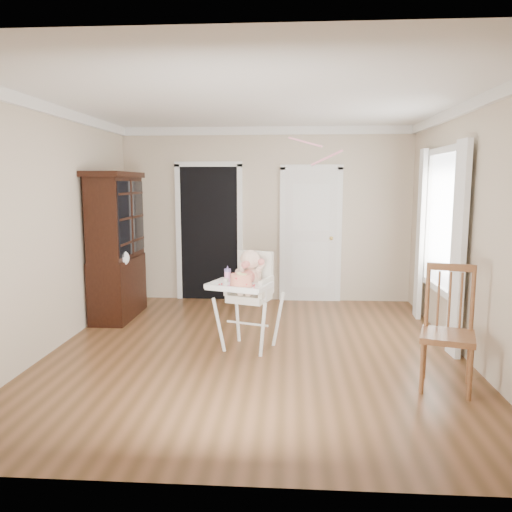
# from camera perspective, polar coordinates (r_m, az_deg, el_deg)

# --- Properties ---
(floor) EXTENTS (5.00, 5.00, 0.00)m
(floor) POSITION_cam_1_polar(r_m,az_deg,el_deg) (5.64, -0.11, -10.80)
(floor) COLOR #55381D
(floor) RESTS_ON ground
(ceiling) EXTENTS (5.00, 5.00, 0.00)m
(ceiling) POSITION_cam_1_polar(r_m,az_deg,el_deg) (5.40, -0.12, 17.41)
(ceiling) COLOR white
(ceiling) RESTS_ON wall_back
(wall_back) EXTENTS (4.50, 0.00, 4.50)m
(wall_back) POSITION_cam_1_polar(r_m,az_deg,el_deg) (7.84, 1.15, 4.69)
(wall_back) COLOR #C2B398
(wall_back) RESTS_ON floor
(wall_left) EXTENTS (0.00, 5.00, 5.00)m
(wall_left) POSITION_cam_1_polar(r_m,az_deg,el_deg) (5.95, -22.32, 2.90)
(wall_left) COLOR #C2B398
(wall_left) RESTS_ON floor
(wall_right) EXTENTS (0.00, 5.00, 5.00)m
(wall_right) POSITION_cam_1_polar(r_m,az_deg,el_deg) (5.66, 23.27, 2.60)
(wall_right) COLOR #C2B398
(wall_right) RESTS_ON floor
(crown_molding) EXTENTS (4.50, 5.00, 0.12)m
(crown_molding) POSITION_cam_1_polar(r_m,az_deg,el_deg) (5.39, -0.12, 16.78)
(crown_molding) COLOR white
(crown_molding) RESTS_ON ceiling
(doorway) EXTENTS (1.06, 0.05, 2.22)m
(doorway) POSITION_cam_1_polar(r_m,az_deg,el_deg) (7.94, -5.37, 2.95)
(doorway) COLOR black
(doorway) RESTS_ON wall_back
(closet_door) EXTENTS (0.96, 0.09, 2.13)m
(closet_door) POSITION_cam_1_polar(r_m,az_deg,el_deg) (7.84, 6.26, 2.26)
(closet_door) COLOR white
(closet_door) RESTS_ON wall_back
(window_right) EXTENTS (0.13, 1.84, 2.30)m
(window_right) POSITION_cam_1_polar(r_m,az_deg,el_deg) (6.40, 20.28, 2.78)
(window_right) COLOR white
(window_right) RESTS_ON wall_right
(high_chair) EXTENTS (0.85, 0.95, 1.11)m
(high_chair) POSITION_cam_1_polar(r_m,az_deg,el_deg) (5.54, -0.81, -3.77)
(high_chair) COLOR white
(high_chair) RESTS_ON floor
(baby) EXTENTS (0.32, 0.31, 0.52)m
(baby) POSITION_cam_1_polar(r_m,az_deg,el_deg) (5.53, -0.69, -1.98)
(baby) COLOR beige
(baby) RESTS_ON high_chair
(cake) EXTENTS (0.29, 0.29, 0.14)m
(cake) POSITION_cam_1_polar(r_m,az_deg,el_deg) (5.23, -1.73, -2.79)
(cake) COLOR silver
(cake) RESTS_ON high_chair
(sippy_cup) EXTENTS (0.07, 0.07, 0.18)m
(sippy_cup) POSITION_cam_1_polar(r_m,az_deg,el_deg) (5.50, -3.27, -2.16)
(sippy_cup) COLOR pink
(sippy_cup) RESTS_ON high_chair
(china_cabinet) EXTENTS (0.53, 1.18, 2.00)m
(china_cabinet) POSITION_cam_1_polar(r_m,az_deg,el_deg) (7.08, -15.61, 1.14)
(china_cabinet) COLOR black
(china_cabinet) RESTS_ON floor
(dining_chair) EXTENTS (0.57, 0.57, 1.12)m
(dining_chair) POSITION_cam_1_polar(r_m,az_deg,el_deg) (4.86, 21.08, -8.10)
(dining_chair) COLOR brown
(dining_chair) RESTS_ON floor
(streamer) EXTENTS (0.41, 0.32, 0.15)m
(streamer) POSITION_cam_1_polar(r_m,az_deg,el_deg) (6.22, 5.63, 12.84)
(streamer) COLOR pink
(streamer) RESTS_ON ceiling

